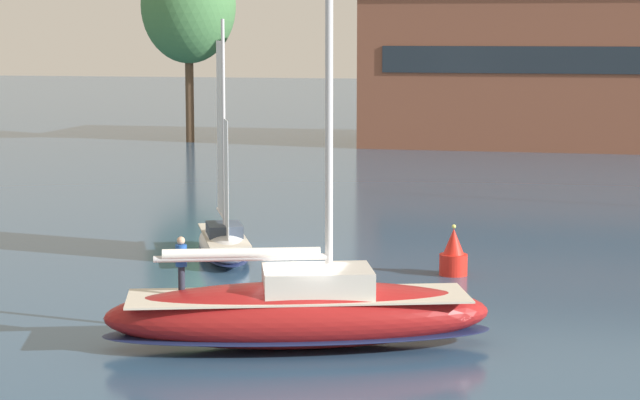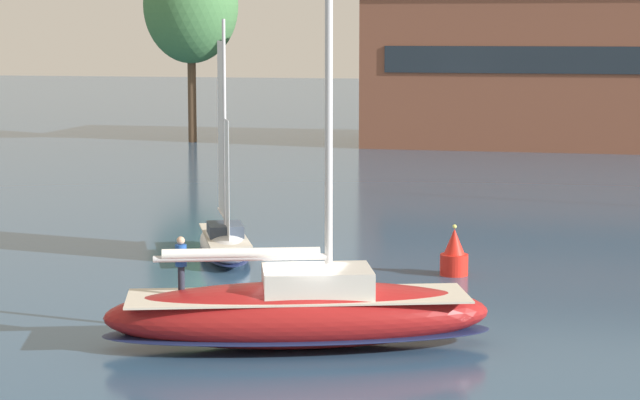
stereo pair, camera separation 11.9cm
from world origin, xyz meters
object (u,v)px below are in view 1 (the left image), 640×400
at_px(sailboat_moored_near_marina, 224,238).
at_px(channel_buoy, 453,255).
at_px(tree_shore_left, 188,6).
at_px(sailboat_main, 299,311).

xyz_separation_m(sailboat_moored_near_marina, channel_buoy, (9.67, -1.58, -0.04)).
height_order(tree_shore_left, sailboat_main, tree_shore_left).
bearing_deg(channel_buoy, sailboat_moored_near_marina, 170.70).
height_order(tree_shore_left, sailboat_moored_near_marina, tree_shore_left).
bearing_deg(tree_shore_left, sailboat_moored_near_marina, -70.16).
bearing_deg(sailboat_moored_near_marina, channel_buoy, -9.30).
relative_size(sailboat_moored_near_marina, channel_buoy, 4.97).
bearing_deg(tree_shore_left, channel_buoy, -61.83).
height_order(sailboat_main, sailboat_moored_near_marina, sailboat_main).
xyz_separation_m(tree_shore_left, sailboat_moored_near_marina, (18.23, -50.53, -10.47)).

